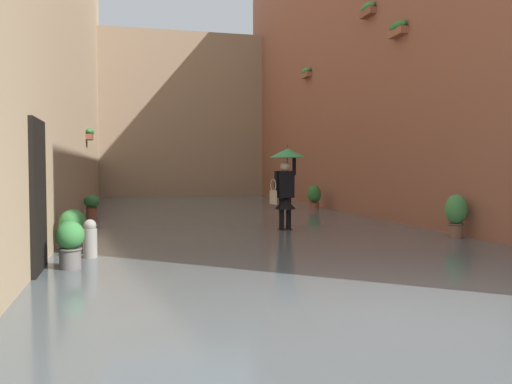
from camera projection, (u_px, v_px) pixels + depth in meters
ground_plane at (223, 218)px, 15.90m from camera, size 60.00×60.00×0.00m
flood_water at (223, 217)px, 15.90m from camera, size 8.87×27.55×0.09m
building_facade_left at (375, 35)px, 16.81m from camera, size 2.04×25.55×11.47m
building_facade_far at (181, 116)px, 27.02m from camera, size 11.67×1.80×8.22m
person_wading at (286, 175)px, 12.25m from camera, size 0.86×0.86×2.04m
potted_plant_near_left at (314, 197)px, 18.28m from camera, size 0.47×0.47×0.91m
potted_plant_far_right at (73, 231)px, 9.06m from camera, size 0.45×0.45×0.82m
potted_plant_far_left at (456, 214)px, 10.83m from camera, size 0.45×0.45×0.98m
potted_plant_near_right at (92, 206)px, 15.13m from camera, size 0.43×0.43×0.74m
potted_plant_mid_right at (70, 244)px, 7.58m from camera, size 0.41×0.41×0.77m
mooring_bollard at (90, 241)px, 8.50m from camera, size 0.22×0.22×0.71m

